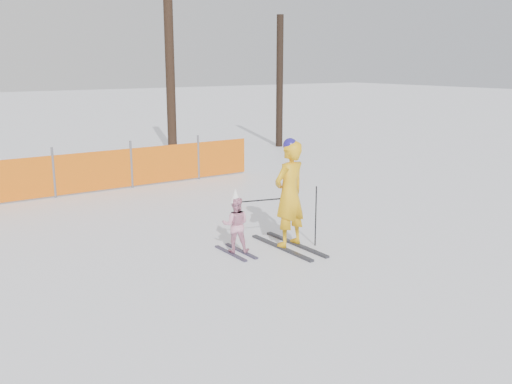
{
  "coord_description": "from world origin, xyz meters",
  "views": [
    {
      "loc": [
        -5.59,
        -7.62,
        3.26
      ],
      "look_at": [
        0.0,
        0.5,
        1.0
      ],
      "focal_mm": 40.0,
      "sensor_mm": 36.0,
      "label": 1
    }
  ],
  "objects": [
    {
      "name": "tree_trunks",
      "position": [
        5.16,
        10.84,
        2.69
      ],
      "size": [
        4.45,
        1.26,
        5.61
      ],
      "color": "black",
      "rests_on": "ground"
    },
    {
      "name": "ground",
      "position": [
        0.0,
        0.0,
        0.0
      ],
      "size": [
        120.0,
        120.0,
        0.0
      ],
      "primitive_type": "plane",
      "color": "white",
      "rests_on": "ground"
    },
    {
      "name": "ski_poles",
      "position": [
        0.52,
        0.03,
        0.7
      ],
      "size": [
        1.31,
        0.45,
        1.1
      ],
      "color": "black",
      "rests_on": "ground"
    },
    {
      "name": "adult",
      "position": [
        0.44,
        0.1,
        0.99
      ],
      "size": [
        0.76,
        1.71,
        1.97
      ],
      "color": "black",
      "rests_on": "ground"
    },
    {
      "name": "child",
      "position": [
        -0.52,
        0.36,
        0.53
      ],
      "size": [
        0.6,
        0.96,
        1.15
      ],
      "color": "black",
      "rests_on": "ground"
    }
  ]
}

